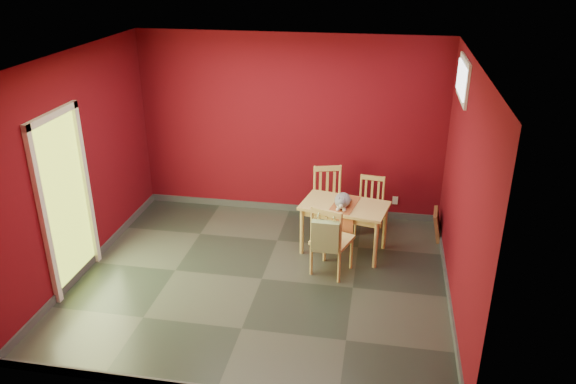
% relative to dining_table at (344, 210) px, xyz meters
% --- Properties ---
extents(ground, '(4.50, 4.50, 0.00)m').
position_rel_dining_table_xyz_m(ground, '(-0.93, -0.88, -0.60)').
color(ground, '#2D342D').
rests_on(ground, ground).
extents(room_shell, '(4.50, 4.50, 4.50)m').
position_rel_dining_table_xyz_m(room_shell, '(-0.93, -0.88, -0.55)').
color(room_shell, '#5E0912').
rests_on(room_shell, ground).
extents(doorway, '(0.06, 1.01, 2.13)m').
position_rel_dining_table_xyz_m(doorway, '(-3.15, -1.28, 0.52)').
color(doorway, '#B7D838').
rests_on(doorway, ground).
extents(window, '(0.05, 0.90, 0.50)m').
position_rel_dining_table_xyz_m(window, '(1.30, 0.12, 1.75)').
color(window, white).
rests_on(window, room_shell).
extents(outlet_plate, '(0.08, 0.02, 0.12)m').
position_rel_dining_table_xyz_m(outlet_plate, '(0.67, 1.11, -0.30)').
color(outlet_plate, silver).
rests_on(outlet_plate, room_shell).
extents(dining_table, '(1.21, 0.85, 0.69)m').
position_rel_dining_table_xyz_m(dining_table, '(0.00, 0.00, 0.00)').
color(dining_table, '#DBBA66').
rests_on(dining_table, ground).
extents(table_runner, '(0.39, 0.64, 0.30)m').
position_rel_dining_table_xyz_m(table_runner, '(0.00, -0.10, 0.04)').
color(table_runner, '#A9542B').
rests_on(table_runner, dining_table).
extents(chair_far_left, '(0.53, 0.53, 0.92)m').
position_rel_dining_table_xyz_m(chair_far_left, '(-0.28, 0.63, -0.13)').
color(chair_far_left, '#DBBA66').
rests_on(chair_far_left, ground).
extents(chair_far_right, '(0.42, 0.42, 0.81)m').
position_rel_dining_table_xyz_m(chair_far_right, '(0.31, 0.66, -0.19)').
color(chair_far_right, '#DBBA66').
rests_on(chair_far_right, ground).
extents(chair_near, '(0.56, 0.56, 0.94)m').
position_rel_dining_table_xyz_m(chair_near, '(-0.12, -0.59, -0.12)').
color(chair_near, '#DBBA66').
rests_on(chair_near, ground).
extents(tote_bag, '(0.33, 0.19, 0.46)m').
position_rel_dining_table_xyz_m(tote_bag, '(-0.16, -0.80, 0.03)').
color(tote_bag, '#97B271').
rests_on(tote_bag, chair_near).
extents(cat, '(0.33, 0.48, 0.22)m').
position_rel_dining_table_xyz_m(cat, '(-0.03, -0.04, 0.19)').
color(cat, slate).
rests_on(cat, table_runner).
extents(picture_frame, '(0.17, 0.41, 0.41)m').
position_rel_dining_table_xyz_m(picture_frame, '(1.26, 0.61, -0.40)').
color(picture_frame, brown).
rests_on(picture_frame, ground).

